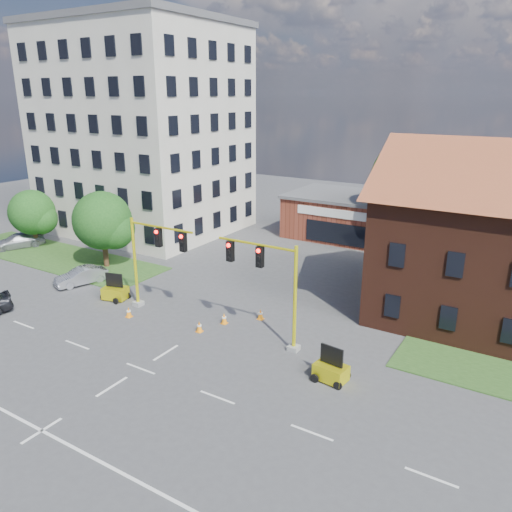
% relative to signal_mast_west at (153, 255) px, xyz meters
% --- Properties ---
extents(ground, '(120.00, 120.00, 0.00)m').
position_rel_signal_mast_west_xyz_m(ground, '(4.36, -6.00, -3.92)').
color(ground, '#414144').
rests_on(ground, ground).
extents(grass_verge_nw, '(22.00, 6.00, 0.08)m').
position_rel_signal_mast_west_xyz_m(grass_verge_nw, '(-15.64, 4.00, -3.88)').
color(grass_verge_nw, '#264A1B').
rests_on(grass_verge_nw, ground).
extents(lane_markings, '(60.00, 36.00, 0.01)m').
position_rel_signal_mast_west_xyz_m(lane_markings, '(4.36, -9.00, -3.91)').
color(lane_markings, white).
rests_on(lane_markings, ground).
extents(office_block, '(18.40, 15.40, 20.60)m').
position_rel_signal_mast_west_xyz_m(office_block, '(-15.64, 15.91, 6.39)').
color(office_block, '#BDB7A5').
rests_on(office_block, ground).
extents(brick_shop, '(12.40, 8.40, 4.30)m').
position_rel_signal_mast_west_xyz_m(brick_shop, '(4.36, 23.99, -1.76)').
color(brick_shop, maroon).
rests_on(brick_shop, ground).
extents(tree_large, '(7.67, 7.31, 10.46)m').
position_rel_signal_mast_west_xyz_m(tree_large, '(11.23, 21.08, 2.60)').
color(tree_large, '#3E2816').
rests_on(tree_large, ground).
extents(tree_nw_front, '(5.02, 4.78, 6.39)m').
position_rel_signal_mast_west_xyz_m(tree_nw_front, '(-9.40, 4.58, -0.09)').
color(tree_nw_front, '#3E2816').
rests_on(tree_nw_front, ground).
extents(tree_nw_rear, '(4.38, 4.17, 5.45)m').
position_rel_signal_mast_west_xyz_m(tree_nw_rear, '(-19.43, 5.08, -0.71)').
color(tree_nw_rear, '#3E2816').
rests_on(tree_nw_rear, ground).
extents(signal_mast_west, '(5.30, 0.60, 6.20)m').
position_rel_signal_mast_west_xyz_m(signal_mast_west, '(0.00, 0.00, 0.00)').
color(signal_mast_west, gray).
rests_on(signal_mast_west, ground).
extents(signal_mast_east, '(5.30, 0.60, 6.20)m').
position_rel_signal_mast_west_xyz_m(signal_mast_east, '(8.71, 0.00, 0.00)').
color(signal_mast_east, gray).
rests_on(signal_mast_east, ground).
extents(trailer_west, '(1.88, 1.49, 1.87)m').
position_rel_signal_mast_west_xyz_m(trailer_west, '(-3.76, -0.06, -3.33)').
color(trailer_west, yellow).
rests_on(trailer_west, ground).
extents(trailer_east, '(1.74, 1.27, 1.83)m').
position_rel_signal_mast_west_xyz_m(trailer_east, '(13.39, -1.78, -3.35)').
color(trailer_east, yellow).
rests_on(trailer_east, ground).
extents(cone_a, '(0.40, 0.40, 0.70)m').
position_rel_signal_mast_west_xyz_m(cone_a, '(-0.84, -1.67, -3.58)').
color(cone_a, orange).
rests_on(cone_a, ground).
extents(cone_b, '(0.40, 0.40, 0.70)m').
position_rel_signal_mast_west_xyz_m(cone_b, '(4.36, -0.94, -3.58)').
color(cone_b, orange).
rests_on(cone_b, ground).
extents(cone_c, '(0.40, 0.40, 0.70)m').
position_rel_signal_mast_west_xyz_m(cone_c, '(5.01, 0.79, -3.58)').
color(cone_c, orange).
rests_on(cone_c, ground).
extents(cone_d, '(0.40, 0.40, 0.70)m').
position_rel_signal_mast_west_xyz_m(cone_d, '(6.63, 2.53, -3.58)').
color(cone_d, orange).
rests_on(cone_d, ground).
extents(pickup_white, '(6.55, 4.68, 1.66)m').
position_rel_signal_mast_west_xyz_m(pickup_white, '(14.46, 9.41, -3.09)').
color(pickup_white, silver).
rests_on(pickup_white, ground).
extents(sedan_silver_front, '(2.61, 4.13, 1.29)m').
position_rel_signal_mast_west_xyz_m(sedan_silver_front, '(-8.19, 0.70, -3.28)').
color(sedan_silver_front, '#999BA0').
rests_on(sedan_silver_front, ground).
extents(sedan_silver_rear, '(3.75, 5.12, 1.38)m').
position_rel_signal_mast_west_xyz_m(sedan_silver_rear, '(-20.80, 3.91, -3.23)').
color(sedan_silver_rear, '#999BA0').
rests_on(sedan_silver_rear, ground).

